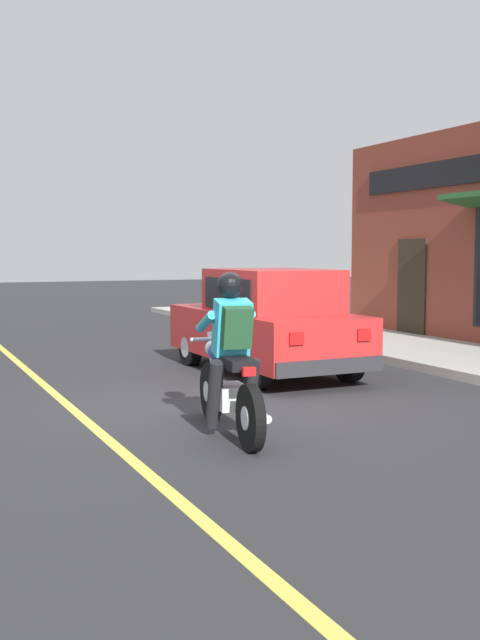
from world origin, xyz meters
name	(u,v)px	position (x,y,z in m)	size (l,w,h in m)	color
ground_plane	(234,405)	(0.00, 0.00, 0.00)	(80.00, 80.00, 0.00)	#2B2B2D
sidewalk_curb	(409,348)	(4.88, 3.00, 0.07)	(2.60, 22.00, 0.14)	#ADAAA3
lane_stripe	(36,378)	(-1.80, 3.00, 0.00)	(0.12, 19.80, 0.01)	#D1C64C
motorcycle_with_rider	(230,367)	(-0.64, -1.29, 0.68)	(0.64, 2.01, 1.62)	black
car_hatchback	(266,323)	(1.41, 1.93, 0.77)	(1.67, 3.79, 1.57)	black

